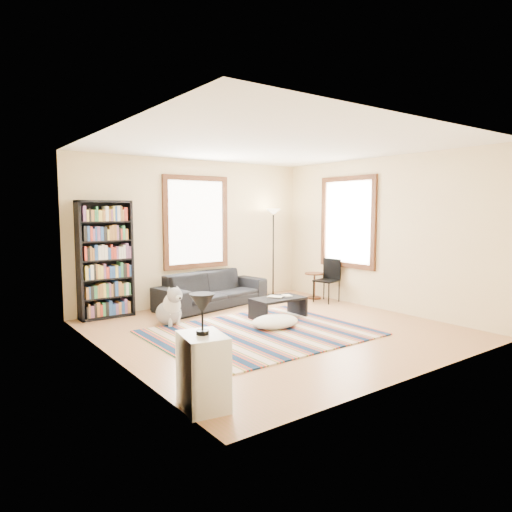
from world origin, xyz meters
TOP-DOWN VIEW (x-y plane):
  - floor at (0.00, 0.00)m, footprint 5.00×5.00m
  - ceiling at (0.00, 0.00)m, footprint 5.00×5.00m
  - wall_back at (0.00, 2.55)m, footprint 5.00×0.10m
  - wall_front at (0.00, -2.55)m, footprint 5.00×0.10m
  - wall_left at (-2.55, 0.00)m, footprint 0.10×5.00m
  - wall_right at (2.55, 0.00)m, footprint 0.10×5.00m
  - window_back at (0.00, 2.47)m, footprint 1.20×0.06m
  - window_right at (2.47, 0.80)m, footprint 0.06×1.20m
  - rug at (-0.34, -0.05)m, footprint 3.06×2.45m
  - sofa at (0.10, 2.05)m, footprint 1.31×2.37m
  - bookshelf at (-1.84, 2.32)m, footprint 0.90×0.30m
  - coffee_table at (0.48, 0.52)m, footprint 1.02×0.79m
  - book_a at (0.38, 0.52)m, footprint 0.30×0.29m
  - book_b at (0.63, 0.57)m, footprint 0.19×0.23m
  - floor_cushion at (0.06, 0.07)m, footprint 0.94×0.81m
  - floor_lamp at (1.67, 2.15)m, footprint 0.36×0.36m
  - side_table at (2.20, 1.44)m, footprint 0.50×0.50m
  - folding_chair at (2.15, 1.04)m, footprint 0.49×0.48m
  - white_cabinet at (-2.30, -1.80)m, footprint 0.47×0.56m
  - table_lamp at (-2.30, -1.80)m, footprint 0.25×0.25m
  - dog at (-1.20, 1.24)m, footprint 0.48×0.64m

SIDE VIEW (x-z plane):
  - floor at x=0.00m, z-range -0.10..0.00m
  - rug at x=-0.34m, z-range 0.00..0.02m
  - floor_cushion at x=0.06m, z-range 0.00..0.20m
  - coffee_table at x=0.48m, z-range 0.00..0.36m
  - side_table at x=2.20m, z-range 0.00..0.54m
  - dog at x=-1.20m, z-range 0.00..0.62m
  - sofa at x=0.10m, z-range 0.00..0.65m
  - white_cabinet at x=-2.30m, z-range 0.00..0.70m
  - book_b at x=0.63m, z-range 0.36..0.37m
  - book_a at x=0.38m, z-range 0.36..0.38m
  - folding_chair at x=2.15m, z-range 0.00..0.86m
  - table_lamp at x=-2.30m, z-range 0.70..1.08m
  - floor_lamp at x=1.67m, z-range 0.00..1.86m
  - bookshelf at x=-1.84m, z-range 0.00..2.00m
  - wall_back at x=0.00m, z-range 0.00..2.80m
  - wall_front at x=0.00m, z-range 0.00..2.80m
  - wall_left at x=-2.55m, z-range 0.00..2.80m
  - wall_right at x=2.55m, z-range 0.00..2.80m
  - window_back at x=0.00m, z-range 0.80..2.40m
  - window_right at x=2.47m, z-range 0.80..2.40m
  - ceiling at x=0.00m, z-range 2.80..2.90m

